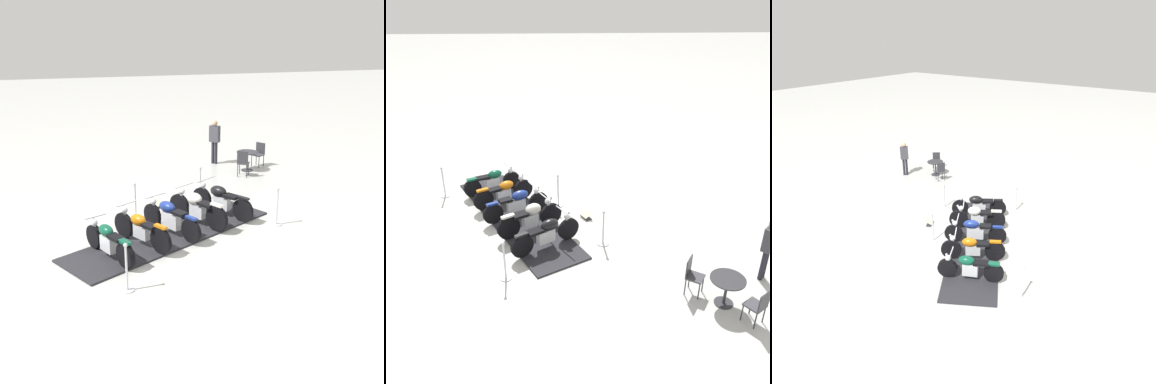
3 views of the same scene
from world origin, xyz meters
TOP-DOWN VIEW (x-y plane):
  - ground_plane at (0.00, 0.00)m, footprint 80.00×80.00m
  - display_platform at (0.00, 0.00)m, footprint 6.23×4.51m
  - motorcycle_black at (-1.72, -1.02)m, footprint 1.33×1.89m
  - motorcycle_cream at (-0.86, -0.52)m, footprint 1.21×1.87m
  - motorcycle_navy at (0.02, -0.04)m, footprint 1.20×1.97m
  - motorcycle_copper at (0.89, 0.46)m, footprint 1.18×1.86m
  - motorcycle_forest at (1.75, 0.96)m, footprint 1.02×1.88m
  - stanchion_right_front at (-1.55, -2.62)m, footprint 0.36×0.36m
  - stanchion_left_front at (-3.04, 0.02)m, footprint 0.31×0.31m
  - stanchion_left_rear at (1.55, 2.62)m, footprint 0.30×0.30m
  - stanchion_right_mid at (0.75, -1.32)m, footprint 0.31×0.31m
  - info_placard at (-0.06, -2.20)m, footprint 0.46×0.42m
  - cafe_table at (-4.18, -5.30)m, footprint 0.83×0.83m
  - cafe_chair_near_table at (-3.74, -4.60)m, footprint 0.55×0.55m
  - cafe_chair_across_table at (-4.84, -5.79)m, footprint 0.56×0.56m
  - bystander_person at (-3.26, -6.58)m, footprint 0.44×0.44m

SIDE VIEW (x-z plane):
  - ground_plane at x=0.00m, z-range 0.00..0.00m
  - display_platform at x=0.00m, z-range 0.00..0.05m
  - info_placard at x=-0.06m, z-range -0.04..0.19m
  - stanchion_right_front at x=-1.55m, z-range -0.22..0.87m
  - stanchion_left_front at x=-3.04m, z-range -0.18..0.93m
  - stanchion_left_rear at x=1.55m, z-range -0.17..0.95m
  - stanchion_right_mid at x=0.75m, z-range -0.18..0.97m
  - motorcycle_forest at x=1.75m, z-range 0.02..0.92m
  - motorcycle_copper at x=0.89m, z-range 0.01..1.00m
  - motorcycle_navy at x=0.02m, z-range 0.05..1.00m
  - cafe_chair_across_table at x=-4.84m, z-range 0.07..0.99m
  - motorcycle_black at x=-1.72m, z-range 0.04..1.02m
  - motorcycle_cream at x=-0.86m, z-range 0.02..1.06m
  - cafe_table at x=-4.18m, z-range 0.19..0.93m
  - cafe_chair_near_table at x=-3.74m, z-range 0.07..1.05m
  - bystander_person at x=-3.26m, z-range 0.17..1.93m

